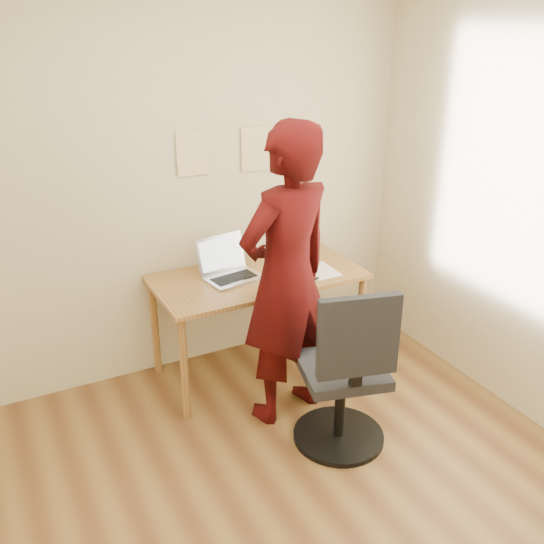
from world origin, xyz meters
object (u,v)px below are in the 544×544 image
phone (309,277)px  person (286,278)px  laptop (229,269)px  desk (258,287)px  office_chair (346,381)px

phone → person: 0.49m
laptop → person: size_ratio=0.21×
phone → desk: bearing=127.9°
office_chair → desk: bearing=109.1°
laptop → phone: size_ratio=2.99×
laptop → office_chair: (0.26, -1.04, -0.34)m
phone → person: (-0.34, -0.31, 0.18)m
phone → person: bearing=-156.1°
office_chair → person: bearing=120.1°
phone → person: person is taller
phone → office_chair: bearing=-123.2°
office_chair → phone: bearing=89.5°
desk → phone: size_ratio=10.52×
desk → laptop: 0.24m
desk → office_chair: size_ratio=1.33×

